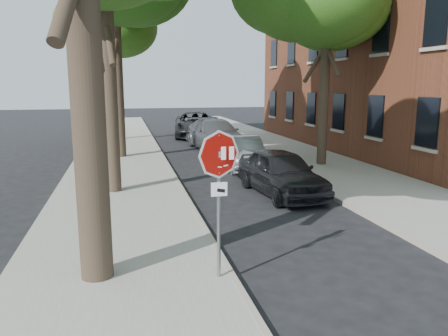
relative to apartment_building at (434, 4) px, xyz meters
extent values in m
plane|color=black|center=(-14.00, -14.00, -7.65)|extent=(120.00, 120.00, 0.00)
cube|color=gray|center=(-16.50, -2.00, -7.59)|extent=(4.00, 55.00, 0.12)
cube|color=gray|center=(-8.00, -2.00, -7.59)|extent=(4.00, 55.00, 0.12)
cube|color=#9E9384|center=(-14.45, -2.00, -7.59)|extent=(0.12, 55.00, 0.13)
cube|color=#9E9384|center=(-10.05, -2.00, -7.59)|extent=(0.12, 55.00, 0.13)
cube|color=brown|center=(0.00, 0.00, -0.15)|extent=(12.00, 20.00, 15.00)
cylinder|color=gray|center=(-14.70, -14.00, -6.23)|extent=(0.06, 0.06, 2.60)
cube|color=#99999E|center=(-14.70, -14.03, -5.33)|extent=(0.05, 0.06, 0.10)
cylinder|color=#99999E|center=(-14.70, -14.03, -5.33)|extent=(0.76, 0.32, 0.82)
cylinder|color=white|center=(-14.70, -14.05, -5.33)|extent=(0.76, 0.32, 0.82)
cylinder|color=#B70D07|center=(-14.70, -14.05, -5.33)|extent=(0.68, 0.29, 0.74)
cube|color=white|center=(-14.91, -14.06, -5.31)|extent=(0.08, 0.00, 0.22)
cube|color=white|center=(-14.77, -14.06, -5.31)|extent=(0.08, 0.00, 0.22)
cube|color=white|center=(-14.63, -14.06, -5.31)|extent=(0.08, 0.00, 0.22)
cube|color=white|center=(-14.49, -14.06, -5.31)|extent=(0.08, 0.00, 0.22)
cube|color=silver|center=(-14.81, -14.07, -5.52)|extent=(0.08, 0.00, 0.03)
cube|color=silver|center=(-14.70, -14.07, -5.54)|extent=(0.08, 0.00, 0.03)
cube|color=silver|center=(-14.59, -14.07, -5.52)|extent=(0.08, 0.00, 0.03)
cube|color=white|center=(-14.70, -14.04, -5.93)|extent=(0.28, 0.02, 0.24)
cube|color=black|center=(-14.67, -14.05, -5.95)|extent=(0.15, 0.00, 0.08)
cylinder|color=black|center=(-16.60, -7.00, -2.78)|extent=(0.44, 0.44, 9.50)
cylinder|color=black|center=(-16.40, 0.00, -2.53)|extent=(0.48, 0.48, 10.00)
cylinder|color=black|center=(-16.70, 7.00, -3.03)|extent=(0.40, 0.40, 9.00)
ellipsoid|color=#1C5713|center=(-16.70, 7.00, -0.51)|extent=(4.16, 4.16, 3.33)
ellipsoid|color=#1C5713|center=(-15.76, 6.43, 0.43)|extent=(3.40, 3.40, 2.72)
ellipsoid|color=#1C5713|center=(-17.46, 7.76, -0.89)|extent=(3.78, 3.78, 3.02)
cylinder|color=black|center=(-8.00, -4.00, -3.03)|extent=(0.40, 0.40, 9.00)
ellipsoid|color=#1C5713|center=(-8.76, -3.24, -0.89)|extent=(3.78, 3.78, 3.02)
imported|color=black|center=(-11.40, -8.21, -6.93)|extent=(2.09, 4.39, 1.45)
imported|color=gray|center=(-11.40, -3.76, -6.99)|extent=(1.78, 4.16, 1.33)
imported|color=#525357|center=(-11.40, 1.96, -6.84)|extent=(2.85, 5.81, 1.62)
imported|color=black|center=(-11.49, 8.04, -6.82)|extent=(3.49, 6.27, 1.66)
camera|label=1|loc=(-16.24, -21.08, -4.19)|focal=35.00mm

